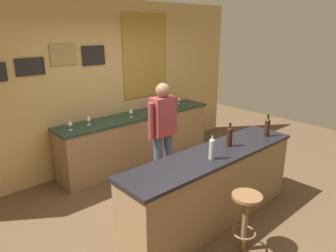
% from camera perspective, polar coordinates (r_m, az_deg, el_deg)
% --- Properties ---
extents(ground_plane, '(10.00, 10.00, 0.00)m').
position_cam_1_polar(ground_plane, '(4.41, 3.77, -14.55)').
color(ground_plane, brown).
extents(back_wall, '(6.00, 0.09, 2.80)m').
position_cam_1_polar(back_wall, '(5.42, -11.46, 7.46)').
color(back_wall, tan).
rests_on(back_wall, ground_plane).
extents(bar_counter, '(2.56, 0.60, 0.92)m').
position_cam_1_polar(bar_counter, '(3.95, 8.14, -11.08)').
color(bar_counter, olive).
rests_on(bar_counter, ground_plane).
extents(side_counter, '(2.98, 0.56, 0.90)m').
position_cam_1_polar(side_counter, '(5.57, -5.41, -2.29)').
color(side_counter, olive).
rests_on(side_counter, ground_plane).
extents(bartender, '(0.52, 0.21, 1.62)m').
position_cam_1_polar(bartender, '(4.48, -0.92, -0.71)').
color(bartender, '#384766').
rests_on(bartender, ground_plane).
extents(bar_stool, '(0.32, 0.32, 0.68)m').
position_cam_1_polar(bar_stool, '(3.52, 14.13, -15.33)').
color(bar_stool, brown).
rests_on(bar_stool, ground_plane).
extents(wine_bottle_a, '(0.07, 0.07, 0.31)m').
position_cam_1_polar(wine_bottle_a, '(3.53, 8.14, -3.99)').
color(wine_bottle_a, '#999E99').
rests_on(wine_bottle_a, bar_counter).
extents(wine_bottle_b, '(0.07, 0.07, 0.31)m').
position_cam_1_polar(wine_bottle_b, '(3.94, 11.29, -1.81)').
color(wine_bottle_b, black).
rests_on(wine_bottle_b, bar_counter).
extents(wine_bottle_c, '(0.07, 0.07, 0.31)m').
position_cam_1_polar(wine_bottle_c, '(4.44, 17.84, -0.12)').
color(wine_bottle_c, black).
rests_on(wine_bottle_c, bar_counter).
extents(wine_glass_a, '(0.07, 0.07, 0.16)m').
position_cam_1_polar(wine_glass_a, '(4.77, -17.65, 0.54)').
color(wine_glass_a, silver).
rests_on(wine_glass_a, side_counter).
extents(wine_glass_b, '(0.07, 0.07, 0.16)m').
position_cam_1_polar(wine_glass_b, '(4.95, -14.48, 1.42)').
color(wine_glass_b, silver).
rests_on(wine_glass_b, side_counter).
extents(wine_glass_c, '(0.07, 0.07, 0.16)m').
position_cam_1_polar(wine_glass_c, '(5.25, -6.87, 2.80)').
color(wine_glass_c, silver).
rests_on(wine_glass_c, side_counter).
extents(wine_glass_d, '(0.07, 0.07, 0.16)m').
position_cam_1_polar(wine_glass_d, '(5.57, -1.91, 3.78)').
color(wine_glass_d, silver).
rests_on(wine_glass_d, side_counter).
extents(wine_glass_e, '(0.07, 0.07, 0.16)m').
position_cam_1_polar(wine_glass_e, '(6.15, 2.03, 5.11)').
color(wine_glass_e, silver).
rests_on(wine_glass_e, side_counter).
extents(coffee_mug, '(0.12, 0.08, 0.09)m').
position_cam_1_polar(coffee_mug, '(5.90, 0.50, 3.96)').
color(coffee_mug, silver).
rests_on(coffee_mug, side_counter).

